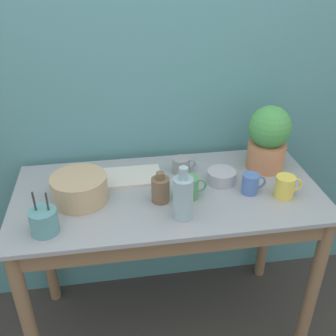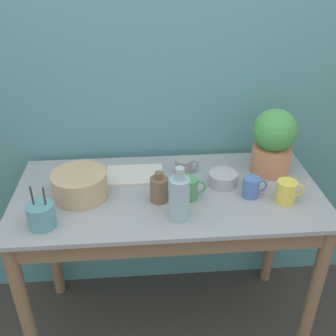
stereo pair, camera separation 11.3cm
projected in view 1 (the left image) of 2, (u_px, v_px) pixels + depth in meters
The scene contains 13 objects.
wall_back at pixel (156, 96), 1.95m from camera, with size 6.00×0.05×2.40m.
counter_table at pixel (169, 225), 1.85m from camera, with size 1.39×0.67×0.89m.
potted_plant at pixel (268, 137), 1.88m from camera, with size 0.20×0.20×0.32m.
bowl_wash_large at pixel (80, 188), 1.69m from camera, with size 0.24×0.24×0.12m.
bottle_tall at pixel (183, 197), 1.56m from camera, with size 0.08×0.08×0.23m.
bottle_short at pixel (160, 189), 1.68m from camera, with size 0.08×0.08×0.14m.
mug_grey at pixel (181, 165), 1.90m from camera, with size 0.12×0.08×0.08m.
mug_blue at pixel (251, 184), 1.75m from camera, with size 0.11×0.08×0.09m.
mug_yellow at pixel (285, 187), 1.72m from camera, with size 0.12×0.09×0.10m.
mug_green at pixel (189, 187), 1.71m from camera, with size 0.13×0.09×0.10m.
bowl_small_steel at pixel (221, 177), 1.83m from camera, with size 0.13×0.13×0.06m.
utensil_cup at pixel (44, 221), 1.50m from camera, with size 0.11×0.11×0.18m.
tray_board at pixel (133, 176), 1.87m from camera, with size 0.27×0.18×0.02m.
Camera 1 is at (-0.23, -1.13, 1.87)m, focal length 42.00 mm.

